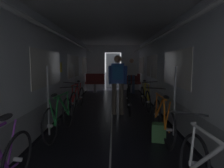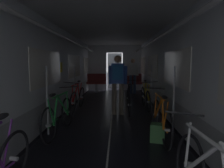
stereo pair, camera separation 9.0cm
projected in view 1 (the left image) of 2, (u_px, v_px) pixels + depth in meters
The scene contains 11 objects.
train_car_shell at pixel (112, 55), 5.32m from camera, with size 3.14×12.34×2.57m.
bench_seat_far_left at pixel (95, 81), 9.90m from camera, with size 0.98×0.51×0.95m.
bench_seat_far_right at pixel (131, 81), 9.88m from camera, with size 0.98×0.51×0.95m.
bicycle_green at pixel (60, 116), 4.03m from camera, with size 0.44×1.69×0.95m.
bicycle_orange at pixel (162, 119), 3.82m from camera, with size 0.44×1.69×0.95m.
bicycle_yellow at pixel (145, 97), 6.28m from camera, with size 0.44×1.69×0.95m.
bicycle_red at pixel (77, 98), 6.06m from camera, with size 0.44×1.69×0.95m.
person_cyclist_aisle at pixel (118, 79), 5.51m from camera, with size 0.54×0.39×1.69m.
bicycle_black_in_aisle at pixel (129, 100), 5.84m from camera, with size 0.44×1.69×0.94m.
person_standing_near_bench at pixel (131, 73), 9.47m from camera, with size 0.53×0.23×1.69m.
backpack_on_floor at pixel (159, 133), 3.67m from camera, with size 0.26×0.20×0.34m, color #3D703D.
Camera 1 is at (0.05, -1.78, 1.46)m, focal length 31.46 mm.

